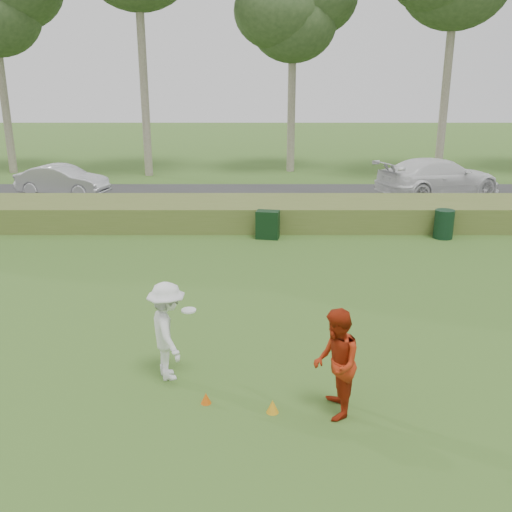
{
  "coord_description": "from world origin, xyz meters",
  "views": [
    {
      "loc": [
        0.01,
        -8.79,
        5.37
      ],
      "look_at": [
        0.0,
        4.0,
        1.3
      ],
      "focal_mm": 40.0,
      "sensor_mm": 36.0,
      "label": 1
    }
  ],
  "objects_px": {
    "cone_orange": "(206,398)",
    "utility_cabinet": "(268,225)",
    "car_mid": "(62,180)",
    "trash_bin": "(444,224)",
    "car_right": "(438,177)",
    "cone_yellow": "(273,406)",
    "player_red": "(336,364)",
    "player_white": "(168,331)"
  },
  "relations": [
    {
      "from": "cone_orange",
      "to": "utility_cabinet",
      "type": "xyz_separation_m",
      "value": [
        1.25,
        10.35,
        0.38
      ]
    },
    {
      "from": "car_mid",
      "to": "cone_orange",
      "type": "bearing_deg",
      "value": -142.0
    },
    {
      "from": "utility_cabinet",
      "to": "trash_bin",
      "type": "bearing_deg",
      "value": 11.45
    },
    {
      "from": "car_right",
      "to": "cone_yellow",
      "type": "bearing_deg",
      "value": 134.61
    },
    {
      "from": "player_red",
      "to": "cone_yellow",
      "type": "bearing_deg",
      "value": -90.66
    },
    {
      "from": "trash_bin",
      "to": "car_mid",
      "type": "relative_size",
      "value": 0.24
    },
    {
      "from": "player_white",
      "to": "player_red",
      "type": "distance_m",
      "value": 3.15
    },
    {
      "from": "car_right",
      "to": "cone_orange",
      "type": "bearing_deg",
      "value": 131.27
    },
    {
      "from": "player_red",
      "to": "cone_yellow",
      "type": "xyz_separation_m",
      "value": [
        -1.02,
        0.04,
        -0.81
      ]
    },
    {
      "from": "cone_orange",
      "to": "utility_cabinet",
      "type": "distance_m",
      "value": 10.44
    },
    {
      "from": "player_red",
      "to": "cone_yellow",
      "type": "relative_size",
      "value": 8.02
    },
    {
      "from": "player_red",
      "to": "utility_cabinet",
      "type": "bearing_deg",
      "value": -173.71
    },
    {
      "from": "utility_cabinet",
      "to": "car_right",
      "type": "xyz_separation_m",
      "value": [
        7.94,
        7.0,
        0.43
      ]
    },
    {
      "from": "player_white",
      "to": "player_red",
      "type": "relative_size",
      "value": 1.0
    },
    {
      "from": "player_white",
      "to": "player_red",
      "type": "height_order",
      "value": "player_white"
    },
    {
      "from": "cone_orange",
      "to": "car_mid",
      "type": "height_order",
      "value": "car_mid"
    },
    {
      "from": "player_white",
      "to": "player_red",
      "type": "bearing_deg",
      "value": -133.71
    },
    {
      "from": "player_red",
      "to": "cone_yellow",
      "type": "height_order",
      "value": "player_red"
    },
    {
      "from": "trash_bin",
      "to": "utility_cabinet",
      "type": "bearing_deg",
      "value": -179.72
    },
    {
      "from": "cone_orange",
      "to": "player_red",
      "type": "bearing_deg",
      "value": -8.32
    },
    {
      "from": "car_mid",
      "to": "car_right",
      "type": "bearing_deg",
      "value": -77.14
    },
    {
      "from": "cone_orange",
      "to": "car_mid",
      "type": "bearing_deg",
      "value": 114.78
    },
    {
      "from": "player_red",
      "to": "car_right",
      "type": "distance_m",
      "value": 19.02
    },
    {
      "from": "trash_bin",
      "to": "car_right",
      "type": "height_order",
      "value": "car_right"
    },
    {
      "from": "player_red",
      "to": "car_mid",
      "type": "xyz_separation_m",
      "value": [
        -10.21,
        17.78,
        -0.18
      ]
    },
    {
      "from": "utility_cabinet",
      "to": "trash_bin",
      "type": "distance_m",
      "value": 6.04
    },
    {
      "from": "player_white",
      "to": "utility_cabinet",
      "type": "bearing_deg",
      "value": -32.88
    },
    {
      "from": "cone_orange",
      "to": "car_right",
      "type": "xyz_separation_m",
      "value": [
        9.19,
        17.35,
        0.81
      ]
    },
    {
      "from": "car_mid",
      "to": "cone_yellow",
      "type": "bearing_deg",
      "value": -139.39
    },
    {
      "from": "player_white",
      "to": "cone_yellow",
      "type": "relative_size",
      "value": 8.03
    },
    {
      "from": "player_red",
      "to": "player_white",
      "type": "bearing_deg",
      "value": -111.33
    },
    {
      "from": "player_white",
      "to": "cone_yellow",
      "type": "height_order",
      "value": "player_white"
    },
    {
      "from": "car_right",
      "to": "player_red",
      "type": "bearing_deg",
      "value": 137.44
    },
    {
      "from": "player_white",
      "to": "car_right",
      "type": "xyz_separation_m",
      "value": [
        9.95,
        16.45,
        -0.01
      ]
    },
    {
      "from": "utility_cabinet",
      "to": "trash_bin",
      "type": "relative_size",
      "value": 0.98
    },
    {
      "from": "player_white",
      "to": "cone_yellow",
      "type": "distance_m",
      "value": 2.37
    },
    {
      "from": "cone_yellow",
      "to": "trash_bin",
      "type": "relative_size",
      "value": 0.23
    },
    {
      "from": "player_white",
      "to": "car_right",
      "type": "height_order",
      "value": "player_white"
    },
    {
      "from": "player_red",
      "to": "cone_orange",
      "type": "height_order",
      "value": "player_red"
    },
    {
      "from": "player_white",
      "to": "utility_cabinet",
      "type": "relative_size",
      "value": 1.92
    },
    {
      "from": "player_white",
      "to": "cone_yellow",
      "type": "bearing_deg",
      "value": -143.0
    },
    {
      "from": "player_red",
      "to": "car_mid",
      "type": "distance_m",
      "value": 20.5
    }
  ]
}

